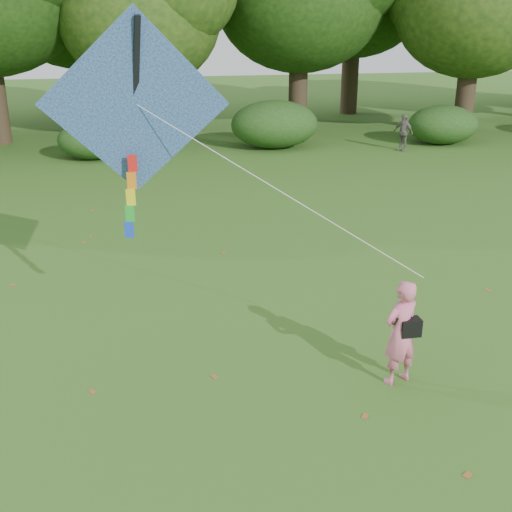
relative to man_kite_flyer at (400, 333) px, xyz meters
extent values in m
plane|color=#265114|center=(-1.00, -0.38, -0.80)|extent=(100.00, 100.00, 0.00)
imported|color=#DA6687|center=(0.00, 0.00, 0.00)|extent=(0.68, 0.56, 1.60)
imported|color=slate|center=(6.83, 16.01, -0.08)|extent=(0.78, 0.88, 1.43)
cube|color=black|center=(0.12, -0.03, 0.10)|extent=(0.30, 0.20, 0.26)
cylinder|color=black|center=(0.00, -0.04, 0.41)|extent=(0.33, 0.14, 0.47)
cube|color=#2751A9|center=(-3.51, 1.95, 3.05)|extent=(2.76, 0.63, 2.71)
cube|color=black|center=(-3.51, 1.98, 3.05)|extent=(0.29, 0.82, 2.43)
cylinder|color=white|center=(-1.63, 0.95, 1.95)|extent=(3.77, 2.01, 2.21)
cube|color=red|center=(-3.61, 1.97, 2.18)|extent=(0.14, 0.06, 0.26)
cube|color=orange|center=(-3.64, 1.97, 1.92)|extent=(0.14, 0.06, 0.26)
cube|color=yellow|center=(-3.67, 1.97, 1.66)|extent=(0.14, 0.06, 0.26)
cube|color=green|center=(-3.70, 1.97, 1.40)|extent=(0.14, 0.06, 0.26)
cube|color=blue|center=(-3.73, 1.97, 1.14)|extent=(0.14, 0.06, 0.26)
cylinder|color=#3A2D1E|center=(-3.00, 19.62, 0.77)|extent=(0.80, 0.80, 3.15)
ellipsoid|color=#1E3F11|center=(-3.00, 19.62, 4.11)|extent=(6.40, 6.40, 5.44)
cylinder|color=#3A2D1E|center=(4.00, 21.62, 1.04)|extent=(0.86, 0.86, 3.67)
cylinder|color=#3A2D1E|center=(11.00, 19.12, 0.91)|extent=(0.83, 0.83, 3.43)
ellipsoid|color=#1E3F11|center=(11.00, 19.12, 4.50)|extent=(6.80, 6.80, 5.78)
cylinder|color=#3A2D1E|center=(-6.00, 27.12, 0.95)|extent=(0.84, 0.84, 3.50)
ellipsoid|color=#1E3F11|center=(-6.00, 27.12, 4.62)|extent=(7.00, 7.00, 5.95)
cylinder|color=#3A2D1E|center=(8.00, 26.12, 1.21)|extent=(0.90, 0.90, 4.02)
ellipsoid|color=#264919|center=(-5.00, 16.72, -0.09)|extent=(2.66, 2.09, 1.42)
ellipsoid|color=#264919|center=(2.00, 17.52, 0.14)|extent=(3.50, 2.75, 1.88)
ellipsoid|color=#264919|center=(9.00, 17.02, -0.01)|extent=(2.94, 2.31, 1.58)
cube|color=brown|center=(-4.90, 7.16, -0.80)|extent=(0.14, 0.14, 0.01)
cube|color=brown|center=(-6.13, 4.80, -0.80)|extent=(0.14, 0.13, 0.01)
cube|color=brown|center=(-4.74, 7.54, -0.80)|extent=(0.09, 0.13, 0.01)
cube|color=brown|center=(-1.76, 5.84, -0.80)|extent=(0.14, 0.14, 0.01)
cube|color=brown|center=(-0.75, -0.76, -0.80)|extent=(0.13, 0.14, 0.01)
cube|color=brown|center=(-4.39, 0.55, -0.80)|extent=(0.14, 0.14, 0.01)
cube|color=brown|center=(0.02, -2.10, -0.80)|extent=(0.14, 0.13, 0.01)
cube|color=brown|center=(-4.82, 9.86, -0.80)|extent=(0.14, 0.14, 0.01)
cube|color=brown|center=(3.06, 2.80, -0.80)|extent=(0.12, 0.14, 0.01)
cube|color=brown|center=(-2.62, 0.62, -0.80)|extent=(0.13, 0.14, 0.01)
camera|label=1|loc=(-3.57, -7.65, 4.28)|focal=45.00mm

